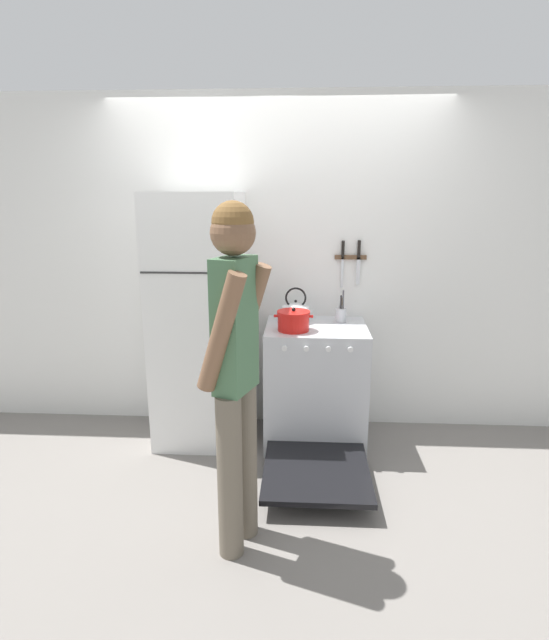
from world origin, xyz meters
name	(u,v)px	position (x,y,z in m)	size (l,w,h in m)	color
ground_plane	(277,419)	(0.00, 0.00, 0.00)	(14.00, 14.00, 0.00)	slate
wall_back	(278,267)	(0.00, 0.03, 1.27)	(10.00, 0.06, 2.55)	silver
refrigerator	(199,321)	(-0.56, -0.31, 0.92)	(0.64, 0.64, 1.84)	white
stove_range	(315,386)	(0.30, -0.35, 0.44)	(0.73, 1.33, 0.89)	silver
dutch_oven_pot	(293,321)	(0.14, -0.43, 0.97)	(0.27, 0.23, 0.17)	red
tea_kettle	(296,311)	(0.15, -0.19, 0.97)	(0.26, 0.21, 0.26)	silver
utensil_jar	(341,314)	(0.48, -0.18, 0.96)	(0.08, 0.08, 0.25)	#B7BABF
person	(236,362)	(-0.13, -1.51, 1.03)	(0.37, 0.43, 1.80)	#6B6051
wall_knife_strip	(351,256)	(0.56, -0.02, 1.37)	(0.24, 0.03, 0.36)	brown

